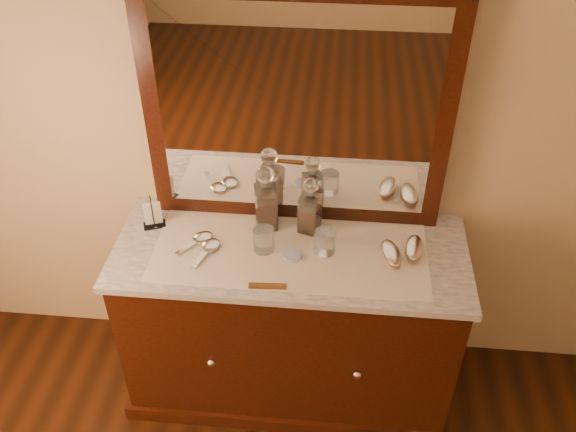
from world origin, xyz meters
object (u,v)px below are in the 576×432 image
object	(u,v)px
napkin_rack	(153,215)
hand_mirror_inner	(209,248)
brush_far	(414,249)
mirror_frame	(297,110)
decanter_left	(266,204)
hand_mirror_outer	(200,239)
pin_dish	(293,255)
decanter_right	(310,211)
dresser_cabinet	(290,323)
brush_near	(391,255)
comb	(268,286)

from	to	relation	value
napkin_rack	hand_mirror_inner	bearing A→B (deg)	-27.42
brush_far	mirror_frame	bearing A→B (deg)	155.55
hand_mirror_inner	decanter_left	bearing A→B (deg)	39.57
decanter_left	hand_mirror_outer	bearing A→B (deg)	-154.46
brush_far	napkin_rack	bearing A→B (deg)	175.87
pin_dish	napkin_rack	distance (m)	0.62
mirror_frame	decanter_right	world-z (taller)	mirror_frame
decanter_right	brush_far	bearing A→B (deg)	-14.34
dresser_cabinet	decanter_left	bearing A→B (deg)	129.82
brush_near	hand_mirror_outer	distance (m)	0.78
pin_dish	brush_far	distance (m)	0.49
comb	dresser_cabinet	bearing A→B (deg)	70.63
decanter_right	brush_near	size ratio (longest dim) A/B	1.50
mirror_frame	dresser_cabinet	bearing A→B (deg)	-90.00
pin_dish	brush_far	size ratio (longest dim) A/B	0.46
mirror_frame	hand_mirror_inner	world-z (taller)	mirror_frame
decanter_left	hand_mirror_outer	world-z (taller)	decanter_left
mirror_frame	comb	bearing A→B (deg)	-97.88
hand_mirror_inner	hand_mirror_outer	bearing A→B (deg)	133.76
comb	pin_dish	bearing A→B (deg)	62.99
decanter_left	brush_near	world-z (taller)	decanter_left
dresser_cabinet	decanter_left	distance (m)	0.59
pin_dish	decanter_left	bearing A→B (deg)	124.69
mirror_frame	hand_mirror_outer	bearing A→B (deg)	-148.41
mirror_frame	napkin_rack	world-z (taller)	mirror_frame
pin_dish	hand_mirror_inner	distance (m)	0.34
hand_mirror_inner	dresser_cabinet	bearing A→B (deg)	6.49
comb	brush_far	world-z (taller)	brush_far
decanter_left	brush_far	bearing A→B (deg)	-10.96
dresser_cabinet	hand_mirror_outer	size ratio (longest dim) A/B	7.85
brush_near	pin_dish	bearing A→B (deg)	-176.29
mirror_frame	decanter_left	xyz separation A→B (m)	(-0.12, -0.11, -0.38)
brush_near	dresser_cabinet	bearing A→B (deg)	176.82
mirror_frame	brush_near	distance (m)	0.68
pin_dish	hand_mirror_outer	xyz separation A→B (m)	(-0.39, 0.06, 0.00)
dresser_cabinet	hand_mirror_inner	xyz separation A→B (m)	(-0.33, -0.04, 0.45)
dresser_cabinet	brush_far	xyz separation A→B (m)	(0.49, 0.02, 0.47)
napkin_rack	brush_far	world-z (taller)	napkin_rack
pin_dish	hand_mirror_inner	xyz separation A→B (m)	(-0.34, 0.01, 0.00)
decanter_left	hand_mirror_inner	xyz separation A→B (m)	(-0.21, -0.18, -0.11)
pin_dish	comb	bearing A→B (deg)	-113.75
pin_dish	hand_mirror_inner	size ratio (longest dim) A/B	0.38
mirror_frame	brush_near	world-z (taller)	mirror_frame
decanter_right	napkin_rack	bearing A→B (deg)	-177.31
napkin_rack	brush_far	size ratio (longest dim) A/B	0.83
mirror_frame	brush_far	distance (m)	0.72
hand_mirror_outer	hand_mirror_inner	bearing A→B (deg)	-46.24
comb	decanter_right	size ratio (longest dim) A/B	0.55
pin_dish	decanter_left	distance (m)	0.25
brush_near	brush_far	bearing A→B (deg)	24.56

